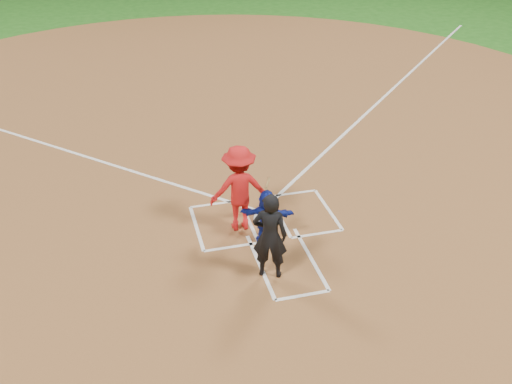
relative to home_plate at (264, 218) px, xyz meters
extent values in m
plane|color=#1D5A16|center=(0.00, 0.00, -0.02)|extent=(120.00, 120.00, 0.00)
cylinder|color=brown|center=(0.00, 6.00, -0.01)|extent=(28.00, 28.00, 0.01)
cylinder|color=white|center=(0.00, 0.00, 0.00)|extent=(0.60, 0.60, 0.02)
imported|color=#122398|center=(-0.19, -0.88, 0.62)|extent=(1.23, 0.73, 1.26)
imported|color=black|center=(-0.44, -2.01, 0.93)|extent=(0.80, 0.67, 1.87)
cube|color=white|center=(-0.98, 0.92, -0.01)|extent=(1.22, 0.08, 0.01)
cube|color=white|center=(-0.98, -0.92, -0.01)|extent=(1.22, 0.08, 0.01)
cube|color=white|center=(-0.37, 0.00, -0.01)|extent=(0.08, 1.83, 0.01)
cube|color=white|center=(-1.59, 0.00, -0.01)|extent=(0.08, 1.83, 0.01)
cube|color=white|center=(0.98, 0.92, -0.01)|extent=(1.22, 0.08, 0.01)
cube|color=white|center=(0.98, -0.92, -0.01)|extent=(1.22, 0.08, 0.01)
cube|color=white|center=(0.37, 0.00, -0.01)|extent=(0.08, 1.83, 0.01)
cube|color=white|center=(1.59, 0.00, -0.01)|extent=(0.08, 1.83, 0.01)
cube|color=white|center=(-0.55, -1.70, -0.01)|extent=(0.08, 2.20, 0.01)
cube|color=white|center=(0.55, -1.70, -0.01)|extent=(0.08, 2.20, 0.01)
cube|color=white|center=(0.00, -2.80, -0.01)|extent=(1.10, 0.08, 0.01)
cube|color=white|center=(7.07, 7.37, -0.01)|extent=(14.21, 14.21, 0.01)
imported|color=red|center=(-0.63, -0.19, 1.00)|extent=(1.33, 0.80, 2.01)
cylinder|color=olive|center=(-0.03, -0.34, 1.13)|extent=(0.35, 0.81, 0.28)
camera|label=1|loc=(-2.99, -10.71, 7.28)|focal=40.00mm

